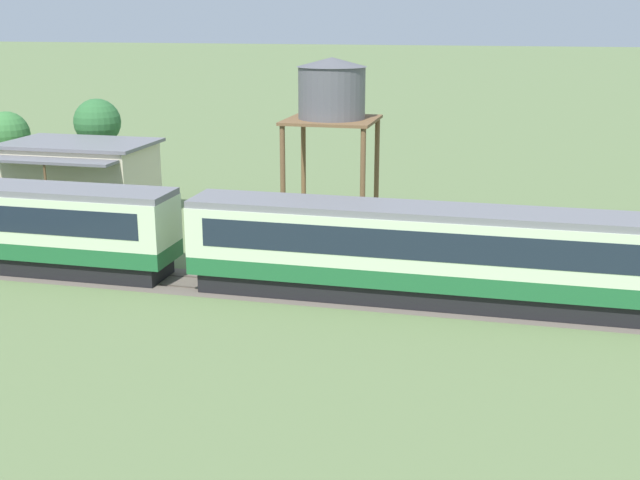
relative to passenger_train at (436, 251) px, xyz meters
The scene contains 6 objects.
passenger_train is the anchor object (origin of this frame).
railway_track 3.96m from the passenger_train, behind, with size 171.70×3.60×0.04m.
station_building 24.65m from the passenger_train, 155.83° to the left, with size 8.80×6.83×4.70m.
water_tower 12.93m from the passenger_train, 125.42° to the left, with size 4.84×4.84×9.89m.
yard_tree_1 32.27m from the passenger_train, 156.11° to the left, with size 3.00×3.00×5.99m.
yard_tree_2 28.27m from the passenger_train, 147.97° to the left, with size 3.07×3.07×6.77m.
Camera 1 is at (-26.33, -31.85, 12.10)m, focal length 45.00 mm.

